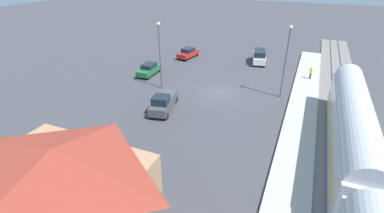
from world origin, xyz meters
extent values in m
plane|color=#424247|center=(0.00, 0.00, 0.00)|extent=(200.00, 200.00, 0.00)
cube|color=slate|center=(-14.00, 0.00, 0.09)|extent=(4.80, 70.00, 0.18)
cube|color=#59544C|center=(-14.72, 0.00, 0.24)|extent=(0.10, 70.00, 0.12)
cube|color=#59544C|center=(-13.28, 0.00, 0.24)|extent=(0.10, 70.00, 0.12)
cube|color=#B7B2A8|center=(-10.00, 0.00, 0.15)|extent=(3.20, 46.00, 0.30)
cube|color=silver|center=(-14.00, 7.65, 2.15)|extent=(2.90, 19.58, 3.70)
cube|color=gold|center=(-12.54, 7.65, 1.85)|extent=(0.04, 18.01, 0.36)
cylinder|color=silver|center=(-14.00, 7.65, 3.90)|extent=(2.75, 18.79, 2.76)
cube|color=tan|center=(4.00, 22.00, 1.61)|extent=(10.76, 7.81, 3.22)
pyramid|color=#9E3828|center=(4.00, 22.00, 4.02)|extent=(11.56, 8.61, 1.60)
cube|color=#4C3323|center=(4.00, 18.06, 1.05)|extent=(1.10, 0.08, 2.10)
cylinder|color=#23284C|center=(-10.32, -9.11, 0.72)|extent=(0.22, 0.22, 0.85)
cylinder|color=yellow|center=(-10.32, -9.11, 1.46)|extent=(0.36, 0.36, 0.62)
sphere|color=tan|center=(-10.32, -9.11, 1.89)|extent=(0.24, 0.24, 0.24)
cube|color=#236638|center=(11.81, -2.18, 0.72)|extent=(1.95, 4.54, 0.76)
cube|color=#19232D|center=(11.81, -2.18, 1.42)|extent=(1.67, 2.20, 0.64)
cylinder|color=black|center=(12.65, -3.86, 0.34)|extent=(0.22, 0.68, 0.68)
cylinder|color=black|center=(11.05, -3.90, 0.34)|extent=(0.22, 0.68, 0.68)
cylinder|color=black|center=(12.57, -0.46, 0.34)|extent=(0.22, 0.68, 0.68)
cylinder|color=black|center=(10.97, -0.50, 0.34)|extent=(0.22, 0.68, 0.68)
cube|color=white|center=(-2.11, -14.13, 0.84)|extent=(2.96, 5.20, 1.00)
cube|color=#19232D|center=(-2.15, -13.98, 1.78)|extent=(2.41, 3.72, 0.88)
cylinder|color=black|center=(-0.87, -15.80, 0.34)|extent=(0.22, 0.68, 0.68)
cylinder|color=black|center=(-2.55, -16.17, 0.34)|extent=(0.22, 0.68, 0.68)
cylinder|color=black|center=(-1.68, -12.09, 0.34)|extent=(0.22, 0.68, 0.68)
cylinder|color=black|center=(-3.36, -12.46, 0.34)|extent=(0.22, 0.68, 0.68)
cube|color=#47494F|center=(4.54, 6.78, 0.84)|extent=(3.04, 5.69, 0.92)
cube|color=#19232D|center=(4.33, 7.78, 1.72)|extent=(2.05, 2.05, 0.84)
cylinder|color=black|center=(3.25, 8.70, 0.38)|extent=(0.22, 0.76, 0.76)
cylinder|color=black|center=(4.93, 9.06, 0.38)|extent=(0.22, 0.76, 0.76)
cylinder|color=black|center=(4.15, 4.50, 0.38)|extent=(0.22, 0.76, 0.76)
cylinder|color=black|center=(5.83, 4.85, 0.38)|extent=(0.22, 0.76, 0.76)
cube|color=#47494F|center=(4.74, 5.85, 1.40)|extent=(2.44, 3.29, 0.20)
cube|color=red|center=(9.86, -12.09, 0.72)|extent=(2.57, 4.74, 0.76)
cube|color=#19232D|center=(9.86, -12.09, 1.42)|extent=(1.96, 2.40, 0.64)
cylinder|color=black|center=(10.37, -13.90, 0.34)|extent=(0.22, 0.68, 0.68)
cylinder|color=black|center=(8.79, -13.64, 0.34)|extent=(0.22, 0.68, 0.68)
cylinder|color=black|center=(10.94, -10.55, 0.34)|extent=(0.22, 0.68, 0.68)
cylinder|color=black|center=(9.36, -10.28, 0.34)|extent=(0.22, 0.68, 0.68)
cylinder|color=#515156|center=(-7.20, -1.91, 4.20)|extent=(0.16, 0.16, 8.40)
sphere|color=#EAE5C6|center=(-7.20, -1.91, 8.58)|extent=(0.44, 0.44, 0.44)
cylinder|color=#515156|center=(7.73, 1.49, 4.12)|extent=(0.16, 0.16, 8.23)
sphere|color=#EAE5C6|center=(7.73, 1.49, 8.41)|extent=(0.44, 0.44, 0.44)
camera|label=1|loc=(-9.53, 31.63, 15.07)|focal=26.27mm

